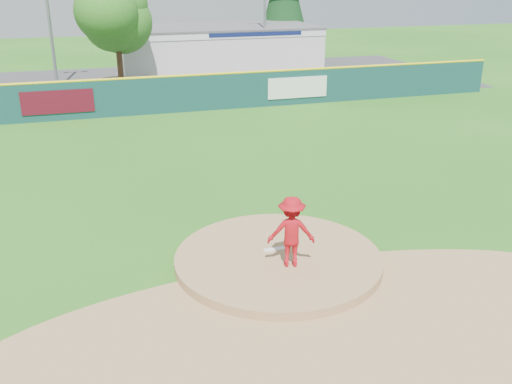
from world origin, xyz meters
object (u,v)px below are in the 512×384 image
object	(u,v)px
pitcher	(291,232)
pool_building_grp	(217,47)
van	(199,87)
deciduous_tree	(116,18)

from	to	relation	value
pitcher	pool_building_grp	size ratio (longest dim) A/B	0.12
pool_building_grp	pitcher	bearing A→B (deg)	-100.21
pitcher	pool_building_grp	bearing A→B (deg)	-84.00
pitcher	van	bearing A→B (deg)	-79.41
van	pool_building_grp	world-z (taller)	pool_building_grp
pool_building_grp	deciduous_tree	distance (m)	11.01
deciduous_tree	pool_building_grp	bearing A→B (deg)	41.16
pitcher	van	size ratio (longest dim) A/B	0.36
van	pool_building_grp	xyz separation A→B (m)	(3.75, 11.02, 0.92)
pool_building_grp	deciduous_tree	world-z (taller)	deciduous_tree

